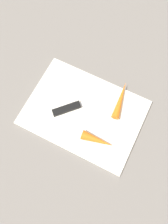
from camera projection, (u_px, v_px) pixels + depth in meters
ground_plane at (84, 113)px, 0.74m from camera, size 1.40×1.40×0.00m
cutting_board at (84, 113)px, 0.73m from camera, size 0.36×0.26×0.01m
knife at (70, 107)px, 0.72m from camera, size 0.15×0.16×0.01m
carrot_short at (97, 140)px, 0.68m from camera, size 0.10×0.04×0.03m
carrot_long at (120, 100)px, 0.72m from camera, size 0.04×0.13×0.02m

